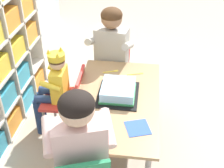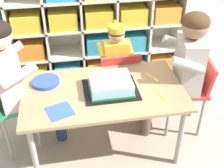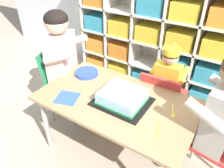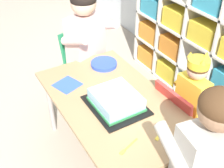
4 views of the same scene
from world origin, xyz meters
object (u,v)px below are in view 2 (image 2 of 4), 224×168
at_px(activity_table, 103,96).
at_px(classroom_chair_guest_side, 191,88).
at_px(adult_helper_seated, 16,74).
at_px(fork_by_napkin, 153,78).
at_px(child_with_crown, 115,54).
at_px(classroom_chair_blue, 118,75).
at_px(classroom_chair_adult_side, 6,103).
at_px(guest_at_table_side, 181,63).
at_px(birthday_cake_on_tray, 111,85).
at_px(fork_scattered_mid_table, 160,95).
at_px(paper_plate_stack, 46,82).

relative_size(activity_table, classroom_chair_guest_side, 1.79).
xyz_separation_m(adult_helper_seated, fork_by_napkin, (0.97, -0.07, -0.10)).
xyz_separation_m(child_with_crown, classroom_chair_guest_side, (0.53, -0.43, -0.12)).
bearing_deg(child_with_crown, classroom_chair_blue, 89.82).
distance_m(classroom_chair_adult_side, adult_helper_seated, 0.24).
bearing_deg(guest_at_table_side, classroom_chair_blue, -116.91).
distance_m(classroom_chair_blue, guest_at_table_side, 0.58).
height_order(classroom_chair_blue, birthday_cake_on_tray, birthday_cake_on_tray).
distance_m(activity_table, birthday_cake_on_tray, 0.11).
height_order(classroom_chair_blue, guest_at_table_side, guest_at_table_side).
xyz_separation_m(child_with_crown, birthday_cake_on_tray, (-0.14, -0.55, 0.07)).
distance_m(classroom_chair_guest_side, fork_scattered_mid_table, 0.45).
distance_m(classroom_chair_blue, child_with_crown, 0.18).
bearing_deg(adult_helper_seated, birthday_cake_on_tray, -123.06).
relative_size(classroom_chair_guest_side, fork_scattered_mid_table, 4.47).
bearing_deg(classroom_chair_adult_side, classroom_chair_guest_side, -109.00).
distance_m(classroom_chair_guest_side, guest_at_table_side, 0.25).
relative_size(classroom_chair_guest_side, birthday_cake_on_tray, 1.67).
xyz_separation_m(activity_table, child_with_crown, (0.19, 0.54, 0.03)).
distance_m(classroom_chair_adult_side, classroom_chair_guest_side, 1.40).
relative_size(classroom_chair_adult_side, birthday_cake_on_tray, 1.86).
bearing_deg(guest_at_table_side, paper_plate_stack, -82.25).
xyz_separation_m(classroom_chair_blue, guest_at_table_side, (0.42, -0.30, 0.25)).
bearing_deg(adult_helper_seated, child_with_crown, -82.00).
relative_size(guest_at_table_side, paper_plate_stack, 5.21).
relative_size(child_with_crown, birthday_cake_on_tray, 2.23).
bearing_deg(classroom_chair_blue, birthday_cake_on_tray, 70.52).
xyz_separation_m(classroom_chair_adult_side, birthday_cake_on_tray, (0.74, -0.12, 0.15)).
height_order(classroom_chair_adult_side, fork_by_napkin, classroom_chair_adult_side).
distance_m(adult_helper_seated, birthday_cake_on_tray, 0.66).
bearing_deg(fork_scattered_mid_table, adult_helper_seated, 54.78).
distance_m(adult_helper_seated, fork_scattered_mid_table, 1.00).
xyz_separation_m(classroom_chair_adult_side, adult_helper_seated, (0.10, 0.04, 0.21)).
bearing_deg(activity_table, child_with_crown, 71.02).
relative_size(child_with_crown, fork_scattered_mid_table, 5.94).
relative_size(birthday_cake_on_tray, fork_scattered_mid_table, 2.67).
bearing_deg(fork_by_napkin, classroom_chair_adult_side, 66.31).
height_order(birthday_cake_on_tray, fork_scattered_mid_table, birthday_cake_on_tray).
height_order(classroom_chair_adult_side, guest_at_table_side, guest_at_table_side).
height_order(activity_table, classroom_chair_guest_side, classroom_chair_guest_side).
bearing_deg(activity_table, adult_helper_seated, 165.64).
distance_m(paper_plate_stack, fork_scattered_mid_table, 0.82).
distance_m(activity_table, classroom_chair_guest_side, 0.73).
xyz_separation_m(classroom_chair_guest_side, fork_by_napkin, (-0.33, -0.03, 0.15)).
xyz_separation_m(child_with_crown, fork_by_napkin, (0.20, -0.46, 0.03)).
relative_size(adult_helper_seated, fork_by_napkin, 7.88).
bearing_deg(fork_by_napkin, guest_at_table_side, -100.49).
relative_size(child_with_crown, guest_at_table_side, 0.82).
bearing_deg(fork_scattered_mid_table, classroom_chair_guest_side, -73.35).
xyz_separation_m(child_with_crown, classroom_chair_adult_side, (-0.88, -0.43, -0.08)).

